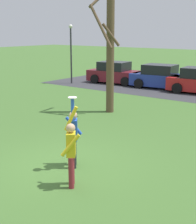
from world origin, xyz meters
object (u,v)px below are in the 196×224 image
object	(u,v)px
person_defender	(71,149)
frisbee_disc	(72,98)
bare_tree_tall	(110,45)
parked_car_maroon	(115,73)
lamppost_by_lot	(71,48)
person_catcher	(73,134)
parked_car_blue	(161,77)

from	to	relation	value
person_defender	frisbee_disc	bearing A→B (deg)	-0.00
frisbee_disc	bare_tree_tall	bearing A→B (deg)	117.62
person_defender	frisbee_disc	size ratio (longest dim) A/B	8.43
parked_car_maroon	lamppost_by_lot	xyz separation A→B (m)	(-2.51, -2.08, 1.86)
person_catcher	person_defender	bearing A→B (deg)	-0.00
parked_car_blue	frisbee_disc	bearing A→B (deg)	-77.66
person_defender	bare_tree_tall	xyz separation A→B (m)	(-3.95, 7.11, 2.20)
parked_car_maroon	lamppost_by_lot	size ratio (longest dim) A/B	1.00
person_catcher	parked_car_maroon	distance (m)	16.08
person_catcher	lamppost_by_lot	xyz separation A→B (m)	(-10.68, 11.77, 1.60)
lamppost_by_lot	parked_car_maroon	bearing A→B (deg)	39.57
person_defender	lamppost_by_lot	size ratio (longest dim) A/B	0.48
person_catcher	person_defender	xyz separation A→B (m)	(0.80, -0.99, -0.00)
person_catcher	parked_car_blue	xyz separation A→B (m)	(-4.43, 13.95, -0.25)
person_catcher	frisbee_disc	xyz separation A→B (m)	(0.14, -0.17, 1.11)
person_catcher	lamppost_by_lot	distance (m)	15.97
person_defender	frisbee_disc	world-z (taller)	frisbee_disc
person_defender	lamppost_by_lot	world-z (taller)	lamppost_by_lot
parked_car_maroon	bare_tree_tall	size ratio (longest dim) A/B	0.70
parked_car_maroon	lamppost_by_lot	bearing A→B (deg)	-146.03
frisbee_disc	parked_car_maroon	bearing A→B (deg)	120.63
person_defender	parked_car_blue	size ratio (longest dim) A/B	0.48
parked_car_maroon	bare_tree_tall	world-z (taller)	bare_tree_tall
person_defender	frisbee_disc	distance (m)	1.53
bare_tree_tall	lamppost_by_lot	xyz separation A→B (m)	(-7.52, 5.64, -0.60)
person_catcher	parked_car_maroon	world-z (taller)	person_catcher
frisbee_disc	parked_car_maroon	world-z (taller)	frisbee_disc
frisbee_disc	bare_tree_tall	xyz separation A→B (m)	(-3.30, 6.30, 1.09)
parked_car_maroon	lamppost_by_lot	world-z (taller)	lamppost_by_lot
person_catcher	bare_tree_tall	world-z (taller)	bare_tree_tall
person_catcher	person_defender	size ratio (longest dim) A/B	1.02
person_defender	parked_car_maroon	bearing A→B (deg)	-7.84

